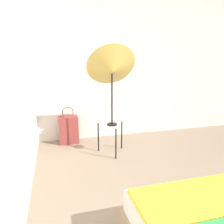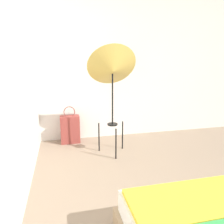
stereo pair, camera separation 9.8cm
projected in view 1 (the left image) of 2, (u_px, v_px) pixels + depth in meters
The scene contains 4 objects.
wall_back at pixel (117, 66), 3.89m from camera, with size 8.00×0.05×2.60m.
wall_side_left at pixel (16, 73), 2.09m from camera, with size 0.05×8.00×2.60m.
photo_umbrella at pixel (112, 69), 3.10m from camera, with size 0.72×0.55×1.62m.
tote_bag at pixel (69, 130), 3.73m from camera, with size 0.32×0.17×0.64m.
Camera 1 is at (-1.11, -1.28, 1.45)m, focal length 35.00 mm.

